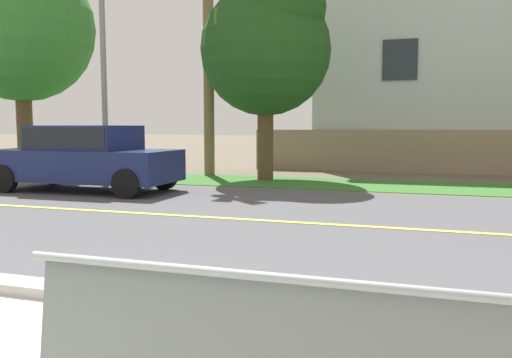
# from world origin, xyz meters

# --- Properties ---
(ground_plane) EXTENTS (140.00, 140.00, 0.00)m
(ground_plane) POSITION_xyz_m (0.00, 8.00, 0.00)
(ground_plane) COLOR #665B4C
(curb_edge) EXTENTS (44.00, 0.30, 0.11)m
(curb_edge) POSITION_xyz_m (0.00, 2.35, 0.06)
(curb_edge) COLOR #ADA89E
(curb_edge) RESTS_ON ground_plane
(street_asphalt) EXTENTS (52.00, 8.00, 0.01)m
(street_asphalt) POSITION_xyz_m (0.00, 6.50, 0.00)
(street_asphalt) COLOR #515156
(street_asphalt) RESTS_ON ground_plane
(road_centre_line) EXTENTS (48.00, 0.14, 0.01)m
(road_centre_line) POSITION_xyz_m (0.00, 6.50, 0.01)
(road_centre_line) COLOR #E0CC4C
(road_centre_line) RESTS_ON ground_plane
(far_verge_grass) EXTENTS (48.00, 2.80, 0.02)m
(far_verge_grass) POSITION_xyz_m (0.00, 12.15, 0.01)
(far_verge_grass) COLOR #38702D
(far_verge_grass) RESTS_ON ground_plane
(car_navy_near) EXTENTS (4.30, 1.86, 1.54)m
(car_navy_near) POSITION_xyz_m (-5.57, 8.90, 0.85)
(car_navy_near) COLOR navy
(car_navy_near) RESTS_ON ground_plane
(streetlamp) EXTENTS (0.24, 2.10, 7.94)m
(streetlamp) POSITION_xyz_m (-6.93, 11.93, 4.49)
(streetlamp) COLOR gray
(streetlamp) RESTS_ON ground_plane
(shade_tree_far_left) EXTENTS (4.62, 4.62, 7.62)m
(shade_tree_far_left) POSITION_xyz_m (-10.22, 12.27, 4.95)
(shade_tree_far_left) COLOR brown
(shade_tree_far_left) RESTS_ON ground_plane
(shade_tree_left) EXTENTS (3.62, 3.62, 5.97)m
(shade_tree_left) POSITION_xyz_m (-2.18, 12.53, 3.87)
(shade_tree_left) COLOR brown
(shade_tree_left) RESTS_ON ground_plane
(garden_wall) EXTENTS (13.00, 0.36, 1.40)m
(garden_wall) POSITION_xyz_m (2.81, 16.26, 0.70)
(garden_wall) COLOR gray
(garden_wall) RESTS_ON ground_plane
(house_across_street) EXTENTS (11.26, 6.91, 7.24)m
(house_across_street) POSITION_xyz_m (3.48, 19.46, 3.67)
(house_across_street) COLOR #B7BCC1
(house_across_street) RESTS_ON ground_plane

